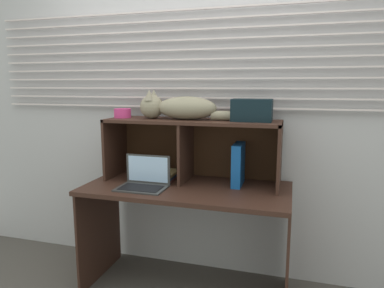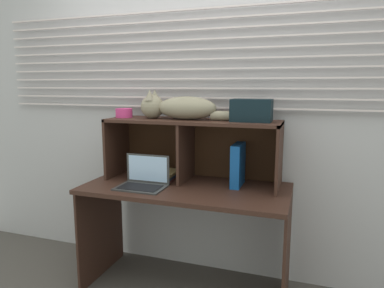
# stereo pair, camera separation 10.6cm
# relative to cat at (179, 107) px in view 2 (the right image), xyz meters

# --- Properties ---
(back_panel_with_blinds) EXTENTS (4.40, 0.08, 2.50)m
(back_panel_with_blinds) POSITION_rel_cat_xyz_m (0.10, 0.23, -0.05)
(back_panel_with_blinds) COLOR #B7B4B8
(back_panel_with_blinds) RESTS_ON ground
(desk) EXTENTS (1.41, 0.67, 0.77)m
(desk) POSITION_rel_cat_xyz_m (0.10, -0.14, -0.69)
(desk) COLOR #382119
(desk) RESTS_ON ground
(hutch_shelf_unit) EXTENTS (1.25, 0.37, 0.45)m
(hutch_shelf_unit) POSITION_rel_cat_xyz_m (0.10, 0.03, -0.22)
(hutch_shelf_unit) COLOR #382119
(hutch_shelf_unit) RESTS_ON desk
(cat) EXTENTS (0.76, 0.19, 0.21)m
(cat) POSITION_rel_cat_xyz_m (0.00, 0.00, 0.00)
(cat) COLOR gray
(cat) RESTS_ON hutch_shelf_unit
(laptop) EXTENTS (0.33, 0.23, 0.21)m
(laptop) POSITION_rel_cat_xyz_m (-0.17, -0.24, -0.49)
(laptop) COLOR #373737
(laptop) RESTS_ON desk
(binder_upright) EXTENTS (0.06, 0.23, 0.29)m
(binder_upright) POSITION_rel_cat_xyz_m (0.44, 0.00, -0.39)
(binder_upright) COLOR #134C99
(binder_upright) RESTS_ON desk
(book_stack) EXTENTS (0.18, 0.25, 0.05)m
(book_stack) POSITION_rel_cat_xyz_m (-0.12, -0.00, -0.51)
(book_stack) COLOR brown
(book_stack) RESTS_ON desk
(small_basket) EXTENTS (0.13, 0.13, 0.07)m
(small_basket) POSITION_rel_cat_xyz_m (-0.44, 0.00, -0.05)
(small_basket) COLOR #D4397F
(small_basket) RESTS_ON hutch_shelf_unit
(storage_box) EXTENTS (0.27, 0.16, 0.15)m
(storage_box) POSITION_rel_cat_xyz_m (0.52, 0.00, -0.01)
(storage_box) COLOR black
(storage_box) RESTS_ON hutch_shelf_unit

